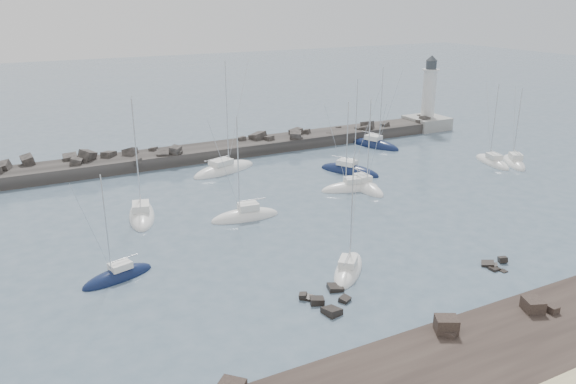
% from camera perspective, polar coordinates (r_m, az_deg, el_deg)
% --- Properties ---
extents(ground, '(400.00, 400.00, 0.00)m').
position_cam_1_polar(ground, '(56.86, 2.76, -6.03)').
color(ground, '#485D70').
rests_on(ground, ground).
extents(rock_shelf, '(140.00, 12.00, 2.06)m').
position_cam_1_polar(rock_shelf, '(42.08, 18.70, -17.12)').
color(rock_shelf, black).
rests_on(rock_shelf, ground).
extents(rock_cluster_near, '(4.61, 4.87, 1.19)m').
position_cam_1_polar(rock_cluster_near, '(48.18, 3.88, -10.96)').
color(rock_cluster_near, black).
rests_on(rock_cluster_near, ground).
extents(rock_cluster_far, '(3.08, 2.73, 1.26)m').
position_cam_1_polar(rock_cluster_far, '(57.22, 20.08, -7.13)').
color(rock_cluster_far, black).
rests_on(rock_cluster_far, ground).
extents(breakwater, '(115.00, 7.53, 5.29)m').
position_cam_1_polar(breakwater, '(87.72, -14.17, 2.82)').
color(breakwater, '#2C2927').
rests_on(breakwater, ground).
extents(lighthouse, '(7.00, 7.00, 14.60)m').
position_cam_1_polar(lighthouse, '(112.10, 13.98, 7.82)').
color(lighthouse, gray).
rests_on(lighthouse, ground).
extents(sailboat_2, '(7.12, 3.95, 10.90)m').
position_cam_1_polar(sailboat_2, '(53.89, -16.88, -8.26)').
color(sailboat_2, '#0E1A3D').
rests_on(sailboat_2, ground).
extents(sailboat_3, '(4.93, 9.72, 14.83)m').
position_cam_1_polar(sailboat_3, '(67.39, -14.63, -2.36)').
color(sailboat_3, white).
rests_on(sailboat_3, ground).
extents(sailboat_4, '(11.49, 6.68, 17.19)m').
position_cam_1_polar(sailboat_4, '(82.79, -6.50, 2.20)').
color(sailboat_4, white).
rests_on(sailboat_4, ground).
extents(sailboat_5, '(8.31, 3.24, 13.08)m').
position_cam_1_polar(sailboat_5, '(65.05, -4.36, -2.55)').
color(sailboat_5, white).
rests_on(sailboat_5, ground).
extents(sailboat_6, '(2.67, 8.28, 13.25)m').
position_cam_1_polar(sailboat_6, '(75.53, 7.71, 0.47)').
color(sailboat_6, white).
rests_on(sailboat_6, ground).
extents(sailboat_7, '(6.83, 6.96, 11.87)m').
position_cam_1_polar(sailboat_7, '(53.07, 6.14, -7.91)').
color(sailboat_7, white).
rests_on(sailboat_7, ground).
extents(sailboat_8, '(7.05, 9.52, 14.69)m').
position_cam_1_polar(sailboat_8, '(82.30, 6.25, 2.11)').
color(sailboat_8, '#0E1A3D').
rests_on(sailboat_8, ground).
extents(sailboat_9, '(8.34, 4.16, 12.74)m').
position_cam_1_polar(sailboat_9, '(74.86, 6.33, 0.35)').
color(sailboat_9, white).
rests_on(sailboat_9, ground).
extents(sailboat_10, '(4.46, 8.54, 12.97)m').
position_cam_1_polar(sailboat_10, '(91.70, 20.01, 2.83)').
color(sailboat_10, white).
rests_on(sailboat_10, ground).
extents(sailboat_12, '(6.00, 7.91, 12.56)m').
position_cam_1_polar(sailboat_12, '(92.38, 21.96, 2.72)').
color(sailboat_12, white).
rests_on(sailboat_12, ground).
extents(sailboat_13, '(5.84, 9.57, 14.61)m').
position_cam_1_polar(sailboat_13, '(97.26, 8.85, 4.69)').
color(sailboat_13, '#0E1A3D').
rests_on(sailboat_13, ground).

